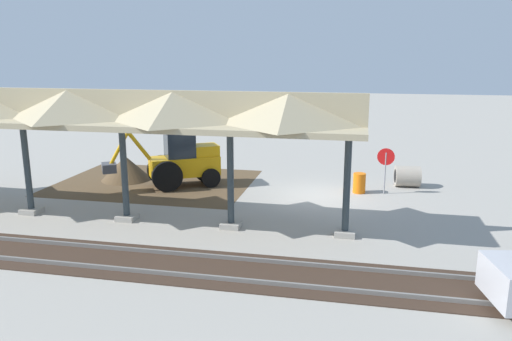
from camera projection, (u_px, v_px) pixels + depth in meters
The scene contains 9 objects.
ground_plane at pixel (318, 196), 22.02m from camera, with size 120.00×120.00×0.00m, color #9E998E.
dirt_work_zone at pixel (155, 182), 24.35m from camera, with size 9.27×7.00×0.01m, color brown.
platform_canopy at pixel (69, 108), 18.34m from camera, with size 21.54×3.20×4.90m.
rail_tracks at pixel (292, 275), 14.11m from camera, with size 60.00×2.58×0.15m.
stop_sign at pixel (386, 161), 22.09m from camera, with size 0.76×0.11×2.07m.
backhoe at pixel (181, 160), 23.43m from camera, with size 5.10×3.81×2.82m.
dirt_mound at pixel (127, 180), 24.93m from camera, with size 4.92×4.92×2.38m, color brown.
concrete_pipe at pixel (407, 176), 23.54m from camera, with size 1.21×1.08×0.99m.
traffic_barrel at pixel (359, 183), 22.48m from camera, with size 0.56×0.56×0.90m, color orange.
Camera 1 is at (-1.66, 21.28, 6.16)m, focal length 35.00 mm.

